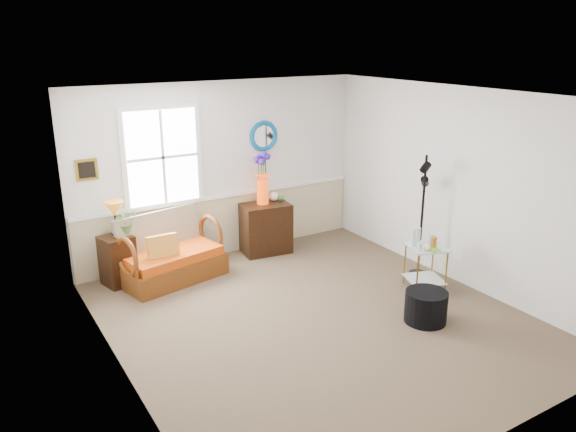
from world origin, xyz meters
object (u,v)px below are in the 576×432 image
loveseat (171,248)px  cabinet (266,228)px  lamp_stand (118,260)px  floor_lamp (422,217)px  ottoman (426,307)px  side_table (425,268)px

loveseat → cabinet: loveseat is taller
lamp_stand → cabinet: size_ratio=0.88×
lamp_stand → cabinet: 2.26m
lamp_stand → cabinet: cabinet is taller
loveseat → cabinet: (1.59, 0.20, -0.06)m
loveseat → floor_lamp: 3.45m
loveseat → floor_lamp: bearing=-41.1°
loveseat → lamp_stand: 0.71m
lamp_stand → ottoman: (2.76, -2.92, -0.15)m
side_table → ottoman: side_table is taller
loveseat → lamp_stand: size_ratio=2.02×
loveseat → ottoman: loveseat is taller
cabinet → side_table: bearing=-55.6°
lamp_stand → side_table: size_ratio=1.13×
floor_lamp → ottoman: size_ratio=3.47×
cabinet → floor_lamp: size_ratio=0.45×
lamp_stand → floor_lamp: size_ratio=0.40×
loveseat → lamp_stand: loveseat is taller
loveseat → side_table: bearing=-48.9°
side_table → ottoman: (-0.63, -0.66, -0.11)m
loveseat → lamp_stand: (-0.67, 0.21, -0.11)m
loveseat → side_table: (2.73, -2.05, -0.15)m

